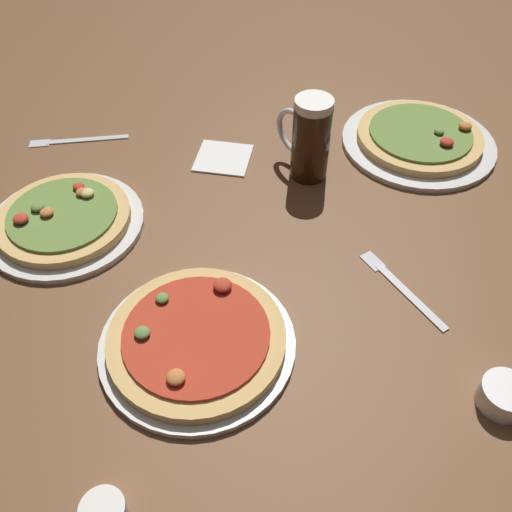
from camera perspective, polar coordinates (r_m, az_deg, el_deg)
The scene contains 10 objects.
ground_plane at distance 0.98m, azimuth 0.00°, elevation -1.39°, with size 2.40×2.40×0.03m, color brown.
pizza_plate_near at distance 0.86m, azimuth -6.21°, elevation -8.73°, with size 0.31×0.31×0.05m.
pizza_plate_far at distance 1.28m, azimuth 16.70°, elevation 11.66°, with size 0.34×0.34×0.05m.
pizza_plate_side at distance 1.09m, azimuth -19.41°, elevation 3.59°, with size 0.29×0.29×0.05m.
beer_mug_dark at distance 1.12m, azimuth 5.59°, elevation 12.16°, with size 0.11×0.12×0.17m.
ramekin_sauce at distance 0.87m, azimuth 24.48°, elevation -13.16°, with size 0.07×0.07×0.04m, color white.
ramekin_butter at distance 0.77m, azimuth -15.67°, elevation -24.37°, with size 0.06×0.06×0.03m, color silver.
napkin_folded at distance 1.20m, azimuth -3.45°, elevation 10.28°, with size 0.11×0.11×0.01m, color white.
fork_left at distance 0.97m, azimuth 14.88°, elevation -3.05°, with size 0.12×0.19×0.01m.
fork_spare at distance 1.31m, azimuth -18.27°, elevation 11.46°, with size 0.22×0.04×0.01m.
Camera 1 is at (-0.01, -0.65, 0.72)m, focal length 38.23 mm.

